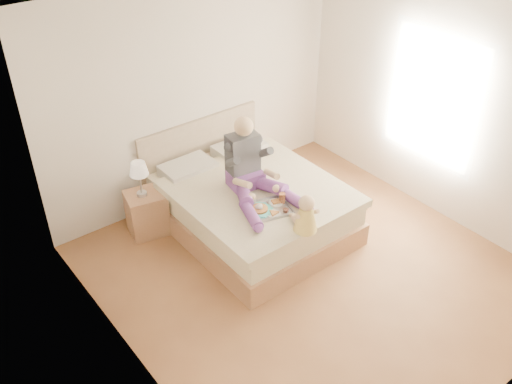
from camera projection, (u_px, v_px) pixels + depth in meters
room at (324, 148)px, 5.31m from camera, size 4.02×4.22×2.71m
bed at (248, 203)px, 6.64m from camera, size 1.70×2.18×1.00m
nightstand at (147, 213)px, 6.56m from camera, size 0.50×0.47×0.53m
lamp at (139, 171)px, 6.22m from camera, size 0.21×0.21×0.43m
adult at (251, 171)px, 6.19m from camera, size 0.72×1.08×0.86m
tray at (268, 207)px, 6.01m from camera, size 0.55×0.48×0.13m
baby at (305, 216)px, 5.67m from camera, size 0.27×0.37×0.40m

